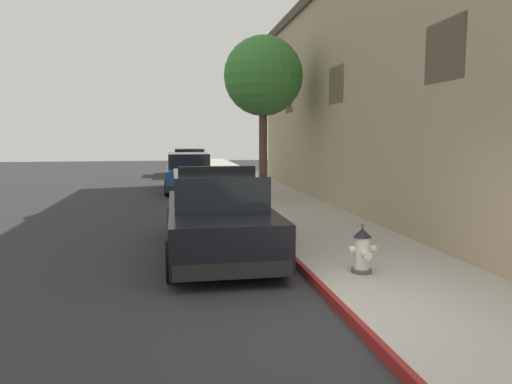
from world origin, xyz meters
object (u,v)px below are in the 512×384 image
object	(u,v)px
parked_car_silver_ahead	(189,173)
street_tree	(263,77)
parked_car_dark_far	(189,163)
fire_hydrant	(362,250)
police_cruiser	(218,215)

from	to	relation	value
parked_car_silver_ahead	street_tree	bearing A→B (deg)	-59.07
parked_car_dark_far	fire_hydrant	size ratio (longest dim) A/B	6.37
parked_car_silver_ahead	street_tree	xyz separation A→B (m)	(2.40, -4.01, 3.50)
police_cruiser	street_tree	distance (m)	8.03
fire_hydrant	street_tree	size ratio (longest dim) A/B	0.14
parked_car_dark_far	fire_hydrant	world-z (taller)	parked_car_dark_far
parked_car_dark_far	fire_hydrant	bearing A→B (deg)	-84.83
parked_car_silver_ahead	parked_car_dark_far	distance (m)	7.98
parked_car_dark_far	fire_hydrant	distance (m)	21.21
parked_car_silver_ahead	street_tree	size ratio (longest dim) A/B	0.89
parked_car_silver_ahead	parked_car_dark_far	size ratio (longest dim) A/B	1.00
police_cruiser	street_tree	bearing A→B (deg)	72.15
police_cruiser	fire_hydrant	bearing A→B (deg)	-48.06
parked_car_silver_ahead	parked_car_dark_far	bearing A→B (deg)	87.82
parked_car_dark_far	parked_car_silver_ahead	bearing A→B (deg)	-92.18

